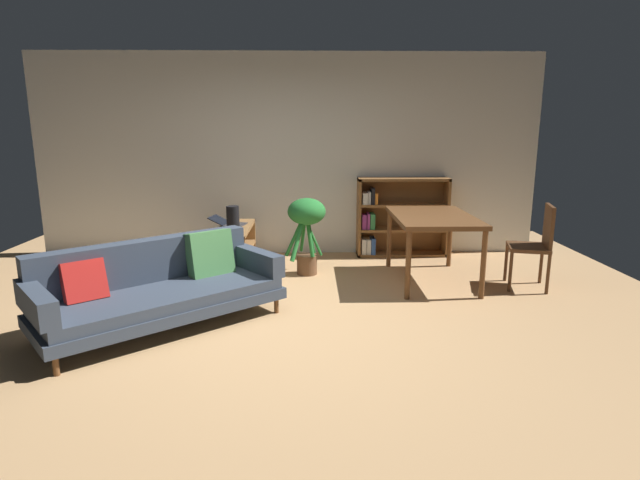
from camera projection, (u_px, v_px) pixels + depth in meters
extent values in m
plane|color=tan|center=(278.00, 323.00, 4.60)|extent=(8.16, 8.16, 0.00)
cube|color=silver|center=(288.00, 156.00, 6.94)|extent=(6.80, 0.10, 2.70)
cylinder|color=brown|center=(276.00, 305.00, 4.84)|extent=(0.04, 0.04, 0.15)
cylinder|color=brown|center=(56.00, 366.00, 3.62)|extent=(0.04, 0.04, 0.15)
cylinder|color=brown|center=(236.00, 288.00, 5.38)|extent=(0.04, 0.04, 0.15)
cylinder|color=brown|center=(32.00, 335.00, 4.15)|extent=(0.04, 0.04, 0.15)
cube|color=#384251|center=(163.00, 306.00, 4.47)|extent=(2.15, 1.97, 0.10)
cube|color=#384251|center=(162.00, 295.00, 4.45)|extent=(2.06, 1.90, 0.10)
cube|color=#384251|center=(145.00, 261.00, 4.64)|extent=(1.66, 1.41, 0.39)
cube|color=#384251|center=(255.00, 260.00, 5.03)|extent=(0.62, 0.71, 0.21)
cube|color=#384251|center=(36.00, 303.00, 3.80)|extent=(0.62, 0.71, 0.21)
cube|color=red|center=(84.00, 281.00, 4.18)|extent=(0.39, 0.37, 0.35)
cube|color=#4C894C|center=(210.00, 254.00, 4.89)|extent=(0.47, 0.44, 0.45)
cube|color=olive|center=(241.00, 239.00, 6.77)|extent=(0.38, 0.04, 0.55)
cube|color=olive|center=(229.00, 260.00, 5.71)|extent=(0.38, 0.04, 0.55)
cube|color=olive|center=(235.00, 250.00, 6.25)|extent=(0.38, 1.08, 0.04)
cube|color=olive|center=(235.00, 228.00, 6.19)|extent=(0.38, 1.12, 0.04)
cube|color=olive|center=(236.00, 269.00, 6.30)|extent=(0.38, 1.08, 0.04)
cube|color=#333338|center=(235.00, 225.00, 6.27)|extent=(0.28, 0.33, 0.02)
cube|color=black|center=(219.00, 220.00, 6.30)|extent=(0.25, 0.31, 0.10)
cylinder|color=black|center=(233.00, 219.00, 5.89)|extent=(0.15, 0.15, 0.30)
cylinder|color=slate|center=(233.00, 214.00, 5.88)|extent=(0.08, 0.08, 0.01)
cylinder|color=brown|center=(307.00, 264.00, 6.11)|extent=(0.24, 0.24, 0.24)
cylinder|color=#287A33|center=(314.00, 239.00, 6.04)|extent=(0.20, 0.06, 0.41)
cylinder|color=#287A33|center=(310.00, 234.00, 6.09)|extent=(0.13, 0.15, 0.51)
cylinder|color=#287A33|center=(304.00, 229.00, 6.13)|extent=(0.11, 0.26, 0.60)
cylinder|color=#287A33|center=(296.00, 233.00, 6.01)|extent=(0.28, 0.07, 0.56)
cylinder|color=#287A33|center=(299.00, 235.00, 5.89)|extent=(0.22, 0.33, 0.60)
cylinder|color=#287A33|center=(310.00, 237.00, 5.99)|extent=(0.12, 0.15, 0.49)
ellipsoid|color=#287A33|center=(307.00, 211.00, 5.97)|extent=(0.45, 0.45, 0.31)
cylinder|color=brown|center=(389.00, 239.00, 6.40)|extent=(0.06, 0.06, 0.72)
cylinder|color=brown|center=(408.00, 265.00, 5.17)|extent=(0.06, 0.06, 0.72)
cylinder|color=brown|center=(450.00, 238.00, 6.41)|extent=(0.06, 0.06, 0.72)
cylinder|color=brown|center=(483.00, 265.00, 5.18)|extent=(0.06, 0.06, 0.72)
cube|color=brown|center=(433.00, 217.00, 5.71)|extent=(0.87, 1.36, 0.05)
cylinder|color=#56351E|center=(510.00, 272.00, 5.44)|extent=(0.04, 0.04, 0.43)
cylinder|color=#56351E|center=(506.00, 263.00, 5.83)|extent=(0.04, 0.04, 0.43)
cylinder|color=#56351E|center=(548.00, 274.00, 5.36)|extent=(0.04, 0.04, 0.43)
cylinder|color=#56351E|center=(541.00, 265.00, 5.74)|extent=(0.04, 0.04, 0.43)
cube|color=#56351E|center=(528.00, 247.00, 5.54)|extent=(0.51, 0.53, 0.04)
cube|color=#56351E|center=(549.00, 226.00, 5.44)|extent=(0.13, 0.39, 0.45)
cube|color=brown|center=(359.00, 217.00, 6.92)|extent=(0.04, 0.31, 1.06)
cube|color=brown|center=(445.00, 217.00, 6.95)|extent=(0.04, 0.31, 1.06)
cube|color=brown|center=(404.00, 179.00, 6.82)|extent=(1.22, 0.31, 0.04)
cube|color=brown|center=(401.00, 254.00, 7.05)|extent=(1.22, 0.31, 0.04)
cube|color=brown|center=(400.00, 215.00, 7.07)|extent=(1.19, 0.04, 1.06)
cube|color=brown|center=(402.00, 229.00, 6.97)|extent=(1.19, 0.30, 0.04)
cube|color=brown|center=(403.00, 205.00, 6.90)|extent=(1.19, 0.30, 0.04)
cube|color=silver|center=(363.00, 246.00, 6.99)|extent=(0.06, 0.23, 0.20)
cube|color=silver|center=(368.00, 246.00, 6.99)|extent=(0.05, 0.22, 0.20)
cube|color=#2D5199|center=(372.00, 245.00, 7.00)|extent=(0.06, 0.26, 0.22)
cube|color=#993884|center=(364.00, 221.00, 6.90)|extent=(0.06, 0.19, 0.20)
cube|color=#993884|center=(368.00, 221.00, 6.91)|extent=(0.03, 0.22, 0.22)
cube|color=#337F47|center=(372.00, 221.00, 6.91)|extent=(0.06, 0.21, 0.21)
cube|color=silver|center=(364.00, 198.00, 6.85)|extent=(0.07, 0.26, 0.15)
cube|color=silver|center=(369.00, 198.00, 6.84)|extent=(0.04, 0.19, 0.17)
cube|color=black|center=(372.00, 196.00, 6.85)|extent=(0.04, 0.25, 0.22)
cube|color=orange|center=(376.00, 198.00, 6.85)|extent=(0.04, 0.23, 0.15)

